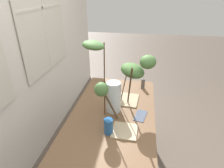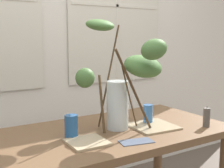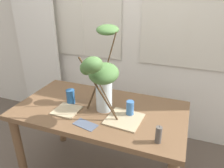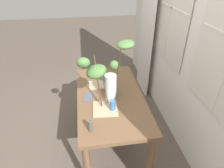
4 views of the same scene
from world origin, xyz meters
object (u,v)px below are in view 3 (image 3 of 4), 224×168
drinking_glass_blue_left (71,97)px  plate_square_right (124,119)px  drinking_glass_blue_right (130,108)px  pillar_candle (158,135)px  vase_with_branches (101,75)px  dining_table (100,120)px  plate_square_left (67,110)px

drinking_glass_blue_left → plate_square_right: bearing=-8.8°
drinking_glass_blue_right → pillar_candle: 0.36m
plate_square_right → pillar_candle: pillar_candle is taller
vase_with_branches → drinking_glass_blue_left: 0.42m
dining_table → vase_with_branches: bearing=-51.5°
drinking_glass_blue_right → pillar_candle: size_ratio=0.95×
drinking_glass_blue_left → drinking_glass_blue_right: 0.54m
dining_table → vase_with_branches: 0.45m
drinking_glass_blue_left → plate_square_left: bearing=-75.2°
dining_table → vase_with_branches: (0.04, -0.05, 0.44)m
plate_square_left → plate_square_right: plate_square_left is taller
dining_table → drinking_glass_blue_right: bearing=-2.7°
dining_table → drinking_glass_blue_left: drinking_glass_blue_left is taller
drinking_glass_blue_left → dining_table: bearing=2.0°
dining_table → drinking_glass_blue_right: drinking_glass_blue_right is taller
vase_with_branches → pillar_candle: vase_with_branches is taller
drinking_glass_blue_left → plate_square_right: 0.53m
vase_with_branches → pillar_candle: (0.49, -0.21, -0.27)m
drinking_glass_blue_right → pillar_candle: (0.27, -0.25, -0.00)m
drinking_glass_blue_right → pillar_candle: pillar_candle is taller
plate_square_left → drinking_glass_blue_right: bearing=13.8°
drinking_glass_blue_left → drinking_glass_blue_right: drinking_glass_blue_left is taller
dining_table → pillar_candle: size_ratio=10.84×
plate_square_left → plate_square_right: size_ratio=0.77×
dining_table → plate_square_right: 0.28m
drinking_glass_blue_right → plate_square_left: (-0.51, -0.12, -0.06)m
drinking_glass_blue_left → pillar_candle: 0.84m
plate_square_right → drinking_glass_blue_right: bearing=73.6°
drinking_glass_blue_left → plate_square_left: size_ratio=0.65×
drinking_glass_blue_left → pillar_candle: (0.81, -0.25, -0.01)m
vase_with_branches → plate_square_left: size_ratio=3.40×
dining_table → drinking_glass_blue_right: (0.26, -0.01, 0.18)m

